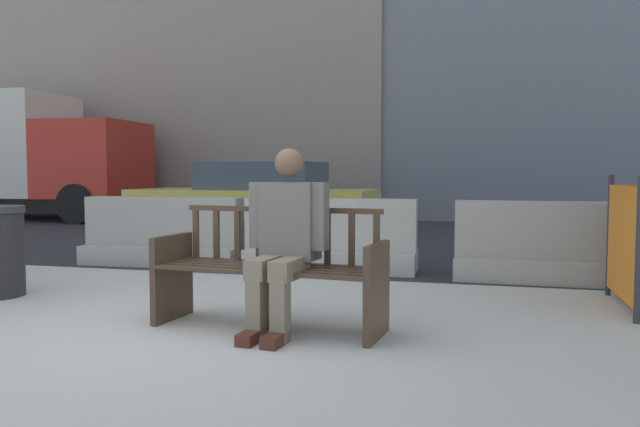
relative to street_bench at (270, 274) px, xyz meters
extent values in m
plane|color=#B7B2A8|center=(-0.77, -0.51, -0.40)|extent=(200.00, 200.00, 0.00)
cube|color=#28282B|center=(-0.77, 8.19, -0.39)|extent=(120.00, 12.00, 0.01)
cube|color=#473323|center=(-0.82, 0.06, -0.07)|extent=(0.10, 0.52, 0.66)
cube|color=#473323|center=(0.81, -0.11, -0.07)|extent=(0.10, 0.52, 0.66)
cube|color=#473323|center=(0.00, -0.03, -0.17)|extent=(0.07, 0.33, 0.45)
cube|color=#473323|center=(-0.03, -0.25, 0.05)|extent=(1.60, 0.23, 0.02)
cube|color=#473323|center=(-0.01, -0.14, 0.05)|extent=(1.60, 0.23, 0.02)
cube|color=#473323|center=(0.00, -0.03, 0.05)|extent=(1.60, 0.23, 0.02)
cube|color=#473323|center=(0.01, 0.09, 0.05)|extent=(1.60, 0.23, 0.02)
cube|color=#473323|center=(0.02, 0.20, 0.05)|extent=(1.60, 0.23, 0.02)
cube|color=#473323|center=(0.02, 0.21, 0.46)|extent=(1.60, 0.20, 0.04)
cube|color=#473323|center=(-0.72, 0.29, 0.25)|extent=(0.05, 0.03, 0.38)
cube|color=#473323|center=(-0.54, 0.27, 0.25)|extent=(0.05, 0.03, 0.38)
cube|color=#473323|center=(-0.35, 0.25, 0.25)|extent=(0.05, 0.03, 0.38)
cube|color=#473323|center=(-0.17, 0.23, 0.25)|extent=(0.05, 0.03, 0.38)
cube|color=#473323|center=(0.02, 0.21, 0.25)|extent=(0.05, 0.03, 0.38)
cube|color=#473323|center=(0.21, 0.19, 0.25)|extent=(0.05, 0.03, 0.38)
cube|color=#473323|center=(0.39, 0.17, 0.25)|extent=(0.05, 0.03, 0.38)
cube|color=#473323|center=(0.58, 0.16, 0.25)|extent=(0.05, 0.03, 0.38)
cube|color=#473323|center=(0.77, 0.14, 0.25)|extent=(0.05, 0.03, 0.38)
cube|color=#473323|center=(-0.82, 0.04, 0.25)|extent=(0.10, 0.46, 0.03)
cube|color=#473323|center=(0.81, -0.13, 0.25)|extent=(0.10, 0.46, 0.03)
cube|color=#66605B|center=(0.15, 0.03, 0.39)|extent=(0.42, 0.28, 0.56)
sphere|color=brown|center=(0.15, 0.01, 0.81)|extent=(0.21, 0.21, 0.21)
cube|color=#7F705B|center=(0.04, -0.18, 0.08)|extent=(0.18, 0.45, 0.14)
cube|color=#7F705B|center=(0.22, -0.20, 0.08)|extent=(0.18, 0.45, 0.14)
cube|color=#7F705B|center=(0.02, -0.35, -0.17)|extent=(0.12, 0.12, 0.45)
cube|color=#7F705B|center=(0.20, -0.37, -0.17)|extent=(0.12, 0.12, 0.45)
cube|color=#4C2319|center=(0.02, -0.43, -0.36)|extent=(0.14, 0.27, 0.08)
cube|color=#4C2319|center=(0.20, -0.45, -0.36)|extent=(0.14, 0.27, 0.08)
cube|color=#66605B|center=(-0.09, 0.02, 0.43)|extent=(0.10, 0.13, 0.48)
cube|color=#66605B|center=(0.39, -0.03, 0.43)|extent=(0.10, 0.13, 0.48)
cube|color=#ADA89E|center=(-0.21, 2.74, -0.28)|extent=(2.02, 0.75, 0.24)
cube|color=#ADA89E|center=(-0.21, 2.74, 0.14)|extent=(2.01, 0.37, 0.60)
cube|color=#9E998E|center=(-2.33, 2.69, -0.28)|extent=(2.02, 0.75, 0.24)
cube|color=#9E998E|center=(-2.33, 2.69, 0.14)|extent=(2.01, 0.37, 0.60)
cube|color=#9E998E|center=(2.22, 2.60, -0.28)|extent=(2.02, 0.74, 0.24)
cube|color=#9E998E|center=(2.22, 2.60, 0.14)|extent=(2.01, 0.36, 0.60)
cylinder|color=#2D2D33|center=(2.65, 0.82, 0.16)|extent=(0.05, 0.05, 1.12)
cylinder|color=#2D2D33|center=(2.65, 1.95, 0.16)|extent=(0.05, 0.05, 1.12)
cube|color=orange|center=(2.65, 1.39, 0.16)|extent=(0.03, 1.13, 0.94)
cube|color=#DBC64C|center=(-2.84, 7.19, 0.14)|extent=(4.73, 1.92, 0.56)
cube|color=#38424C|center=(-2.65, 7.18, 0.69)|extent=(2.25, 1.66, 0.53)
cylinder|color=black|center=(-4.31, 6.33, -0.08)|extent=(0.64, 0.23, 0.64)
cylinder|color=black|center=(-4.28, 8.08, -0.08)|extent=(0.64, 0.23, 0.64)
cylinder|color=black|center=(-1.39, 6.29, -0.08)|extent=(0.64, 0.23, 0.64)
cylinder|color=black|center=(-1.37, 8.04, -0.08)|extent=(0.64, 0.23, 0.64)
cube|color=#B2281E|center=(-7.48, 8.78, 1.05)|extent=(2.07, 2.26, 1.80)
cylinder|color=black|center=(-7.31, 9.80, 0.05)|extent=(0.91, 0.31, 0.90)
cylinder|color=black|center=(-7.25, 7.76, 0.05)|extent=(0.91, 0.31, 0.90)
camera|label=1|loc=(1.50, -4.29, 0.74)|focal=35.00mm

